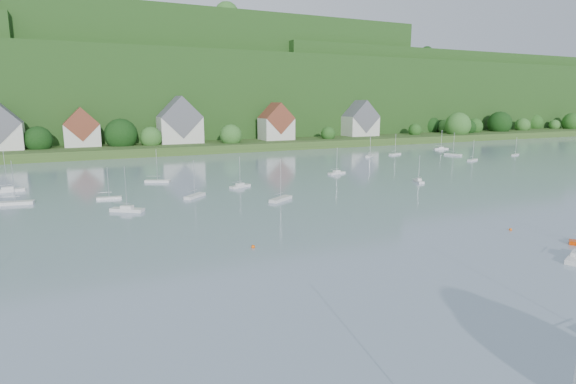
{
  "coord_description": "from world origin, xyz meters",
  "views": [
    {
      "loc": [
        -34.64,
        6.18,
        18.92
      ],
      "look_at": [
        -2.05,
        75.0,
        4.0
      ],
      "focal_mm": 28.92,
      "sensor_mm": 36.0,
      "label": 1
    }
  ],
  "objects": [
    {
      "name": "forested_ridge",
      "position": [
        0.39,
        268.57,
        22.89
      ],
      "size": [
        620.0,
        181.22,
        69.89
      ],
      "color": "#143A12",
      "rests_on": "ground"
    },
    {
      "name": "far_shore_strip",
      "position": [
        0.0,
        200.0,
        1.5
      ],
      "size": [
        600.0,
        60.0,
        3.0
      ],
      "primitive_type": "cube",
      "color": "#2E4D1D",
      "rests_on": "ground"
    },
    {
      "name": "mooring_buoy_3",
      "position": [
        -13.81,
        60.9,
        0.0
      ],
      "size": [
        0.5,
        0.5,
        0.5
      ],
      "primitive_type": "sphere",
      "color": "#F95A0A",
      "rests_on": "ground"
    },
    {
      "name": "village_building_2",
      "position": [
        5.0,
        188.0,
        10.27
      ],
      "size": [
        16.0,
        11.44,
        18.0
      ],
      "color": "beige",
      "rests_on": "far_shore_strip"
    },
    {
      "name": "village_building_4",
      "position": [
        90.0,
        190.0,
        9.59
      ],
      "size": [
        15.0,
        10.4,
        16.5
      ],
      "color": "beige",
      "rests_on": "far_shore_strip"
    },
    {
      "name": "mooring_buoy_2",
      "position": [
        23.98,
        52.29,
        0.0
      ],
      "size": [
        0.43,
        0.43,
        0.43
      ],
      "primitive_type": "sphere",
      "color": "#F95A0A",
      "rests_on": "ground"
    },
    {
      "name": "village_building_0",
      "position": [
        -55.0,
        187.0,
        9.51
      ],
      "size": [
        14.0,
        10.4,
        16.0
      ],
      "color": "beige",
      "rests_on": "far_shore_strip"
    },
    {
      "name": "village_building_3",
      "position": [
        45.0,
        186.0,
        9.43
      ],
      "size": [
        13.0,
        10.4,
        15.5
      ],
      "color": "beige",
      "rests_on": "far_shore_strip"
    },
    {
      "name": "village_building_1",
      "position": [
        -30.0,
        189.0,
        8.75
      ],
      "size": [
        12.0,
        9.36,
        14.0
      ],
      "color": "beige",
      "rests_on": "far_shore_strip"
    },
    {
      "name": "far_sailboat_cluster",
      "position": [
        3.9,
        118.0,
        0.37
      ],
      "size": [
        201.25,
        72.53,
        8.71
      ],
      "color": "silver",
      "rests_on": "ground"
    }
  ]
}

